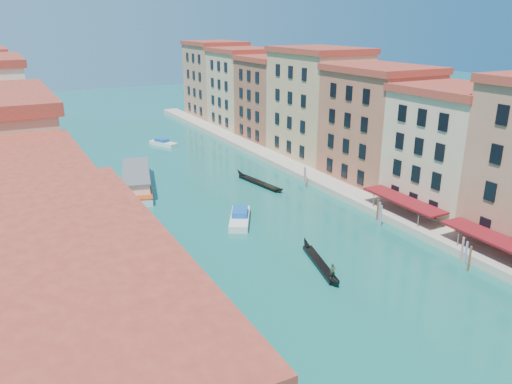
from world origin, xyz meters
The scene contains 9 objects.
right_bank_palazzos centered at (30.00, 65.00, 9.75)m, with size 12.80×128.40×21.00m.
quay centered at (22.00, 65.00, 0.50)m, with size 4.00×140.00×1.00m, color #A89D87.
restaurant_awnings centered at (22.19, 23.00, 2.99)m, with size 3.20×44.55×3.12m.
mooring_poles_right centered at (19.10, 28.80, 1.30)m, with size 1.44×54.24×3.20m.
vaporetto_far centered at (-5.39, 69.91, 1.30)m, with size 9.06×19.86×2.88m.
gondola_fore centered at (5.10, 33.42, 0.39)m, with size 3.79×11.37×2.30m.
gondola_far centered at (12.75, 62.18, 0.38)m, with size 3.10×13.03×1.85m.
motorboat_mid centered at (2.91, 48.97, 0.62)m, with size 5.90×7.94×1.60m.
motorboat_far centered at (7.28, 95.76, 0.55)m, with size 4.85×7.03×1.40m.
Camera 1 is at (-24.00, -6.81, 25.43)m, focal length 35.00 mm.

